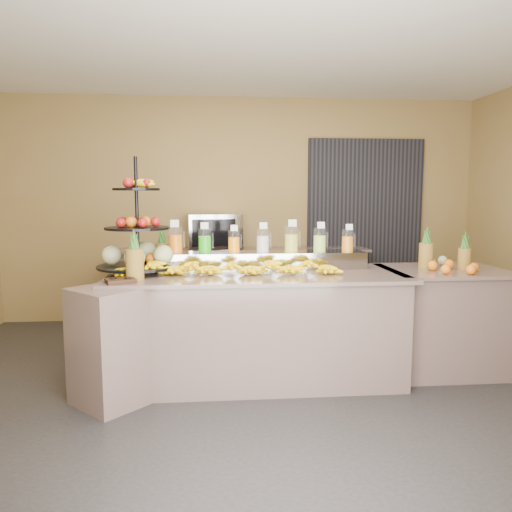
{
  "coord_description": "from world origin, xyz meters",
  "views": [
    {
      "loc": [
        -0.38,
        -3.87,
        1.6
      ],
      "look_at": [
        -0.01,
        0.3,
        1.08
      ],
      "focal_mm": 35.0,
      "sensor_mm": 36.0,
      "label": 1
    }
  ],
  "objects": [
    {
      "name": "juice_pitcher_orange_c",
      "position": [
        0.86,
        0.58,
        1.17
      ],
      "size": [
        0.11,
        0.11,
        0.26
      ],
      "color": "silver",
      "rests_on": "pitcher_tray"
    },
    {
      "name": "juice_pitcher_lemon",
      "position": [
        0.34,
        0.58,
        1.18
      ],
      "size": [
        0.13,
        0.13,
        0.3
      ],
      "color": "silver",
      "rests_on": "pitcher_tray"
    },
    {
      "name": "juice_pitcher_orange_b",
      "position": [
        -0.18,
        0.58,
        1.17
      ],
      "size": [
        0.11,
        0.11,
        0.26
      ],
      "color": "silver",
      "rests_on": "pitcher_tray"
    },
    {
      "name": "juice_pitcher_lime",
      "position": [
        0.6,
        0.58,
        1.17
      ],
      "size": [
        0.12,
        0.12,
        0.28
      ],
      "color": "silver",
      "rests_on": "pitcher_tray"
    },
    {
      "name": "juice_pitcher_green",
      "position": [
        -0.44,
        0.58,
        1.18
      ],
      "size": [
        0.12,
        0.12,
        0.28
      ],
      "color": "silver",
      "rests_on": "pitcher_tray"
    },
    {
      "name": "back_ledge",
      "position": [
        0.0,
        2.25,
        0.47
      ],
      "size": [
        3.1,
        0.55,
        0.93
      ],
      "color": "gray",
      "rests_on": "ground"
    },
    {
      "name": "room_envelope",
      "position": [
        0.19,
        0.79,
        1.88
      ],
      "size": [
        6.04,
        5.02,
        2.82
      ],
      "color": "olive",
      "rests_on": "ground"
    },
    {
      "name": "condiment_caddy",
      "position": [
        -1.07,
        -0.06,
        0.95
      ],
      "size": [
        0.26,
        0.23,
        0.03
      ],
      "primitive_type": "cube",
      "rotation": [
        0.0,
        0.0,
        0.38
      ],
      "color": "black",
      "rests_on": "buffet_counter"
    },
    {
      "name": "pitcher_tray",
      "position": [
        0.08,
        0.58,
        1.01
      ],
      "size": [
        1.85,
        0.3,
        0.15
      ],
      "primitive_type": "cube",
      "color": "gray",
      "rests_on": "buffet_counter"
    },
    {
      "name": "oven_warmer",
      "position": [
        -0.35,
        2.25,
        1.15
      ],
      "size": [
        0.7,
        0.53,
        0.43
      ],
      "primitive_type": "cube",
      "rotation": [
        0.0,
        0.0,
        0.13
      ],
      "color": "gray",
      "rests_on": "back_ledge"
    },
    {
      "name": "right_counter",
      "position": [
        1.7,
        0.4,
        0.47
      ],
      "size": [
        1.08,
        0.88,
        0.93
      ],
      "color": "gray",
      "rests_on": "ground"
    },
    {
      "name": "juice_pitcher_orange_a",
      "position": [
        -0.7,
        0.58,
        1.18
      ],
      "size": [
        0.13,
        0.13,
        0.31
      ],
      "color": "silver",
      "rests_on": "pitcher_tray"
    },
    {
      "name": "buffet_counter",
      "position": [
        -0.12,
        0.26,
        0.47
      ],
      "size": [
        2.75,
        1.25,
        0.93
      ],
      "color": "gray",
      "rests_on": "ground"
    },
    {
      "name": "right_fruit_pile",
      "position": [
        1.69,
        0.31,
        1.0
      ],
      "size": [
        0.43,
        0.41,
        0.23
      ],
      "color": "brown",
      "rests_on": "right_counter"
    },
    {
      "name": "ground",
      "position": [
        0.0,
        0.0,
        0.0
      ],
      "size": [
        6.0,
        6.0,
        0.0
      ],
      "primitive_type": "plane",
      "color": "black",
      "rests_on": "ground"
    },
    {
      "name": "pineapple_left_a",
      "position": [
        -0.99,
        0.08,
        1.08
      ],
      "size": [
        0.14,
        0.14,
        0.4
      ],
      "rotation": [
        0.0,
        0.0,
        0.1
      ],
      "color": "brown",
      "rests_on": "buffet_counter"
    },
    {
      "name": "juice_pitcher_milk",
      "position": [
        0.08,
        0.58,
        1.17
      ],
      "size": [
        0.12,
        0.12,
        0.28
      ],
      "color": "silver",
      "rests_on": "pitcher_tray"
    },
    {
      "name": "fruit_stand",
      "position": [
        -0.96,
        0.43,
        1.18
      ],
      "size": [
        0.76,
        0.76,
        0.98
      ],
      "rotation": [
        0.0,
        0.0,
        0.09
      ],
      "color": "black",
      "rests_on": "buffet_counter"
    },
    {
      "name": "pineapple_left_b",
      "position": [
        -0.84,
        0.74,
        1.07
      ],
      "size": [
        0.12,
        0.12,
        0.38
      ],
      "rotation": [
        0.0,
        0.0,
        0.18
      ],
      "color": "brown",
      "rests_on": "buffet_counter"
    },
    {
      "name": "banana_heap",
      "position": [
        -0.23,
        0.28,
        1.0
      ],
      "size": [
        1.88,
        0.17,
        0.16
      ],
      "color": "yellow",
      "rests_on": "buffet_counter"
    }
  ]
}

